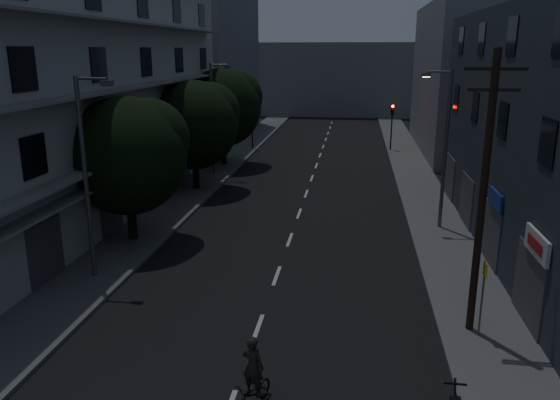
# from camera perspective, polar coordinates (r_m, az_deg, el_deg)

# --- Properties ---
(ground) EXTENTS (160.00, 160.00, 0.00)m
(ground) POSITION_cam_1_polar(r_m,az_deg,el_deg) (36.12, 2.83, 0.86)
(ground) COLOR black
(ground) RESTS_ON ground
(sidewalk_left) EXTENTS (3.00, 90.00, 0.15)m
(sidewalk_left) POSITION_cam_1_polar(r_m,az_deg,el_deg) (37.48, -8.67, 1.36)
(sidewalk_left) COLOR #565659
(sidewalk_left) RESTS_ON ground
(sidewalk_right) EXTENTS (3.00, 90.00, 0.15)m
(sidewalk_right) POSITION_cam_1_polar(r_m,az_deg,el_deg) (36.25, 14.72, 0.54)
(sidewalk_right) COLOR #565659
(sidewalk_right) RESTS_ON ground
(lane_markings) EXTENTS (0.15, 60.50, 0.01)m
(lane_markings) POSITION_cam_1_polar(r_m,az_deg,el_deg) (42.18, 3.59, 2.99)
(lane_markings) COLOR beige
(lane_markings) RESTS_ON ground
(building_left) EXTENTS (7.00, 36.00, 14.00)m
(building_left) POSITION_cam_1_polar(r_m,az_deg,el_deg) (31.68, -20.77, 10.68)
(building_left) COLOR #B2B2AD
(building_left) RESTS_ON ground
(building_far_left) EXTENTS (6.00, 20.00, 16.00)m
(building_far_left) POSITION_cam_1_polar(r_m,az_deg,el_deg) (59.75, -6.89, 14.31)
(building_far_left) COLOR slate
(building_far_left) RESTS_ON ground
(building_far_right) EXTENTS (6.00, 20.00, 13.00)m
(building_far_right) POSITION_cam_1_polar(r_m,az_deg,el_deg) (52.66, 18.09, 11.91)
(building_far_right) COLOR slate
(building_far_right) RESTS_ON ground
(building_far_end) EXTENTS (24.00, 8.00, 10.00)m
(building_far_end) POSITION_cam_1_polar(r_m,az_deg,el_deg) (79.98, 5.85, 12.46)
(building_far_end) COLOR slate
(building_far_end) RESTS_ON ground
(tree_near) EXTENTS (5.60, 5.60, 6.90)m
(tree_near) POSITION_cam_1_polar(r_m,az_deg,el_deg) (26.70, -15.55, 4.92)
(tree_near) COLOR black
(tree_near) RESTS_ON sidewalk_left
(tree_mid) EXTENTS (5.76, 5.76, 7.08)m
(tree_mid) POSITION_cam_1_polar(r_m,az_deg,el_deg) (36.15, -8.87, 8.10)
(tree_mid) COLOR black
(tree_mid) RESTS_ON sidewalk_left
(tree_far) EXTENTS (6.12, 6.12, 7.56)m
(tree_far) POSITION_cam_1_polar(r_m,az_deg,el_deg) (43.90, -5.93, 9.89)
(tree_far) COLOR black
(tree_far) RESTS_ON sidewalk_left
(traffic_signal_far_right) EXTENTS (0.28, 0.37, 4.10)m
(traffic_signal_far_right) POSITION_cam_1_polar(r_m,az_deg,el_deg) (51.26, 11.63, 8.44)
(traffic_signal_far_right) COLOR black
(traffic_signal_far_right) RESTS_ON sidewalk_right
(traffic_signal_far_left) EXTENTS (0.28, 0.37, 4.10)m
(traffic_signal_far_left) POSITION_cam_1_polar(r_m,az_deg,el_deg) (51.25, -2.95, 8.73)
(traffic_signal_far_left) COLOR black
(traffic_signal_far_left) RESTS_ON sidewalk_left
(street_lamp_left_near) EXTENTS (1.51, 0.25, 8.00)m
(street_lamp_left_near) POSITION_cam_1_polar(r_m,az_deg,el_deg) (22.50, -19.48, 3.04)
(street_lamp_left_near) COLOR #585A5F
(street_lamp_left_near) RESTS_ON sidewalk_left
(street_lamp_right) EXTENTS (1.51, 0.25, 8.00)m
(street_lamp_right) POSITION_cam_1_polar(r_m,az_deg,el_deg) (28.71, 16.73, 5.80)
(street_lamp_right) COLOR #575B5E
(street_lamp_right) RESTS_ON sidewalk_right
(street_lamp_left_far) EXTENTS (1.51, 0.25, 8.00)m
(street_lamp_left_far) POSITION_cam_1_polar(r_m,az_deg,el_deg) (40.25, -6.95, 8.94)
(street_lamp_left_far) COLOR #525559
(street_lamp_left_far) RESTS_ON sidewalk_left
(utility_pole) EXTENTS (1.80, 0.24, 9.00)m
(utility_pole) POSITION_cam_1_polar(r_m,az_deg,el_deg) (18.00, 20.47, 0.88)
(utility_pole) COLOR black
(utility_pole) RESTS_ON sidewalk_right
(bus_stop_sign) EXTENTS (0.06, 0.35, 2.52)m
(bus_stop_sign) POSITION_cam_1_polar(r_m,az_deg,el_deg) (18.60, 20.49, -8.37)
(bus_stop_sign) COLOR #595B60
(bus_stop_sign) RESTS_ON sidewalk_right
(cyclist) EXTENTS (1.14, 1.75, 2.10)m
(cyclist) POSITION_cam_1_polar(r_m,az_deg,el_deg) (14.93, -2.80, -18.75)
(cyclist) COLOR black
(cyclist) RESTS_ON ground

